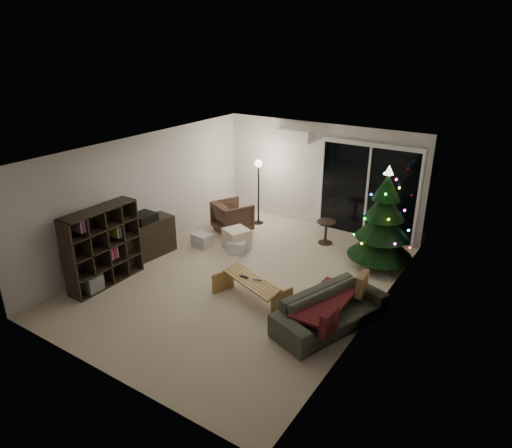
{
  "coord_description": "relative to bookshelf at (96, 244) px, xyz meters",
  "views": [
    {
      "loc": [
        4.42,
        -6.35,
        4.32
      ],
      "look_at": [
        0.1,
        0.3,
        1.05
      ],
      "focal_mm": 32.0,
      "sensor_mm": 36.0,
      "label": 1
    }
  ],
  "objects": [
    {
      "name": "room",
      "position": [
        2.71,
        3.02,
        0.27
      ],
      "size": [
        6.5,
        7.51,
        2.6
      ],
      "color": "beige",
      "rests_on": "ground"
    },
    {
      "name": "bookshelf",
      "position": [
        0.0,
        0.0,
        0.0
      ],
      "size": [
        0.47,
        1.51,
        1.49
      ],
      "primitive_type": null,
      "rotation": [
        0.0,
        0.0,
        0.06
      ],
      "color": "black",
      "rests_on": "floor"
    },
    {
      "name": "media_cabinet",
      "position": [
        0.0,
        1.2,
        -0.35
      ],
      "size": [
        0.61,
        1.31,
        0.79
      ],
      "primitive_type": "cube",
      "rotation": [
        0.0,
        0.0,
        -0.11
      ],
      "color": "black",
      "rests_on": "floor"
    },
    {
      "name": "stereo",
      "position": [
        0.0,
        1.2,
        0.14
      ],
      "size": [
        0.4,
        0.48,
        0.17
      ],
      "primitive_type": "cube",
      "color": "black",
      "rests_on": "media_cabinet"
    },
    {
      "name": "armchair",
      "position": [
        0.72,
        3.31,
        -0.38
      ],
      "size": [
        1.05,
        1.06,
        0.73
      ],
      "primitive_type": "imported",
      "rotation": [
        0.0,
        0.0,
        2.71
      ],
      "color": "#453022",
      "rests_on": "floor"
    },
    {
      "name": "ottoman",
      "position": [
        1.35,
        2.59,
        -0.52
      ],
      "size": [
        0.64,
        0.64,
        0.44
      ],
      "primitive_type": "cube",
      "rotation": [
        0.0,
        0.0,
        -0.42
      ],
      "color": "#F4E3CF",
      "rests_on": "floor"
    },
    {
      "name": "cardboard_box_a",
      "position": [
        0.67,
        2.23,
        -0.59
      ],
      "size": [
        0.44,
        0.35,
        0.3
      ],
      "primitive_type": "cube",
      "rotation": [
        0.0,
        0.0,
        -0.08
      ],
      "color": "silver",
      "rests_on": "floor"
    },
    {
      "name": "cardboard_box_b",
      "position": [
        1.51,
        2.37,
        -0.61
      ],
      "size": [
        0.44,
        0.39,
        0.26
      ],
      "primitive_type": "cube",
      "rotation": [
        0.0,
        0.0,
        0.34
      ],
      "color": "silver",
      "rests_on": "floor"
    },
    {
      "name": "side_table",
      "position": [
        2.88,
        3.87,
        -0.48
      ],
      "size": [
        0.46,
        0.46,
        0.53
      ],
      "primitive_type": "cylinder",
      "rotation": [
        0.0,
        0.0,
        0.09
      ],
      "color": "black",
      "rests_on": "floor"
    },
    {
      "name": "floor_lamp",
      "position": [
        0.97,
        4.06,
        0.03
      ],
      "size": [
        0.25,
        0.25,
        1.55
      ],
      "primitive_type": "cylinder",
      "color": "black",
      "rests_on": "floor"
    },
    {
      "name": "sofa",
      "position": [
        4.3,
        1.01,
        -0.45
      ],
      "size": [
        1.39,
        2.12,
        0.58
      ],
      "primitive_type": "imported",
      "rotation": [
        0.0,
        0.0,
        1.23
      ],
      "color": "#383E2F",
      "rests_on": "floor"
    },
    {
      "name": "sofa_throw",
      "position": [
        4.2,
        1.01,
        -0.33
      ],
      "size": [
        0.62,
        1.42,
        0.05
      ],
      "primitive_type": "cube",
      "color": "#57171F",
      "rests_on": "sofa"
    },
    {
      "name": "cushion_a",
      "position": [
        4.55,
        1.66,
        -0.22
      ],
      "size": [
        0.15,
        0.39,
        0.38
      ],
      "primitive_type": "cube",
      "rotation": [
        0.0,
        0.0,
        0.09
      ],
      "color": "brown",
      "rests_on": "sofa"
    },
    {
      "name": "cushion_b",
      "position": [
        4.55,
        0.36,
        -0.22
      ],
      "size": [
        0.14,
        0.39,
        0.38
      ],
      "primitive_type": "cube",
      "rotation": [
        0.0,
        0.0,
        -0.07
      ],
      "color": "#57171F",
      "rests_on": "sofa"
    },
    {
      "name": "coffee_table",
      "position": [
        2.82,
        0.96,
        -0.54
      ],
      "size": [
        1.38,
        0.88,
        0.41
      ],
      "primitive_type": null,
      "rotation": [
        0.0,
        0.0,
        -0.35
      ],
      "color": "#9C7543",
      "rests_on": "floor"
    },
    {
      "name": "remote_a",
      "position": [
        2.67,
        0.96,
        -0.32
      ],
      "size": [
        0.16,
        0.05,
        0.02
      ],
      "primitive_type": "cube",
      "color": "black",
      "rests_on": "coffee_table"
    },
    {
      "name": "remote_b",
      "position": [
        2.92,
        1.01,
        -0.32
      ],
      "size": [
        0.16,
        0.09,
        0.02
      ],
      "primitive_type": "cube",
      "rotation": [
        0.0,
        0.0,
        0.35
      ],
      "color": "slate",
      "rests_on": "coffee_table"
    },
    {
      "name": "christmas_tree",
      "position": [
        4.26,
        3.46,
        0.3
      ],
      "size": [
        1.61,
        1.61,
        2.1
      ],
      "primitive_type": "cone",
      "rotation": [
        0.0,
        0.0,
        0.28
      ],
      "color": "#144016",
      "rests_on": "floor"
    }
  ]
}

